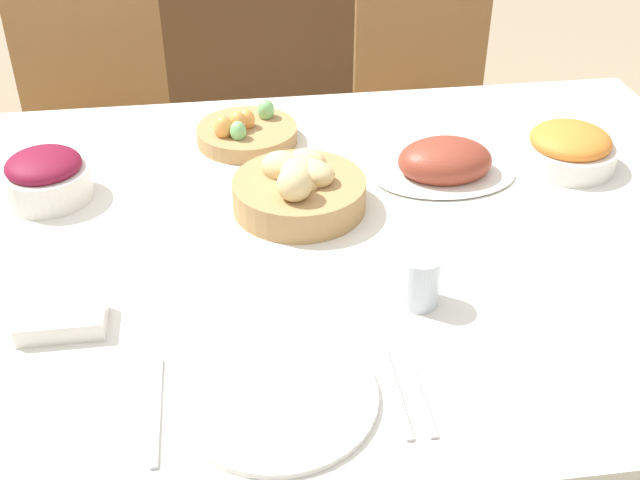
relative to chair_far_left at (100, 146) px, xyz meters
The scene contains 15 objects.
dining_table 1.06m from the chair_far_left, 61.42° to the right, with size 1.69×1.18×0.77m.
chair_far_left is the anchor object (origin of this frame).
chair_far_right 0.98m from the chair_far_left, ahead, with size 0.47×0.47×0.93m.
sideboard 1.09m from the chair_far_left, 68.97° to the left, with size 1.25×0.44×0.95m.
bread_basket 1.02m from the chair_far_left, 60.39° to the right, with size 0.25×0.25×0.12m.
egg_basket 0.75m from the chair_far_left, 54.58° to the right, with size 0.22×0.22×0.08m.
ham_platter 1.13m from the chair_far_left, 44.32° to the right, with size 0.29×0.20×0.09m.
carrot_bowl 1.32m from the chair_far_left, 35.96° to the right, with size 0.19×0.19×0.09m.
beet_salad_bowl 0.80m from the chair_far_left, 89.18° to the right, with size 0.17×0.17×0.10m.
dinner_plate 1.42m from the chair_far_left, 73.60° to the right, with size 0.28×0.28×0.01m.
fork 1.38m from the chair_far_left, 80.23° to the right, with size 0.01×0.20×0.00m.
knife 1.47m from the chair_far_left, 67.40° to the right, with size 0.01×0.20×0.00m.
spoon 1.48m from the chair_far_left, 66.31° to the right, with size 0.01×0.20×0.00m.
drinking_cup 1.35m from the chair_far_left, 61.24° to the right, with size 0.07×0.07×0.09m.
butter_dish 1.18m from the chair_far_left, 85.76° to the right, with size 0.13×0.08×0.03m.
Camera 1 is at (-0.16, -1.19, 1.56)m, focal length 45.00 mm.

